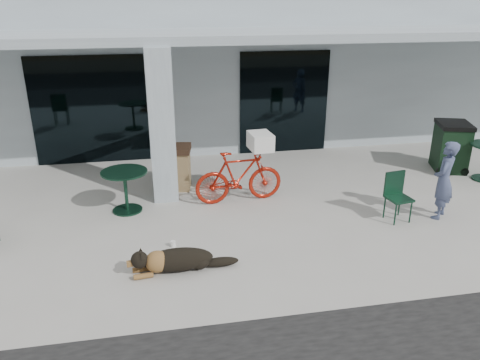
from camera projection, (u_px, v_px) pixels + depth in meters
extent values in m
plane|color=#AFADA5|center=(259.00, 244.00, 8.12)|extent=(80.00, 80.00, 0.00)
cube|color=#ADBCC4|center=(201.00, 54.00, 15.06)|extent=(22.00, 7.00, 4.50)
cube|color=black|center=(90.00, 111.00, 11.63)|extent=(2.80, 0.06, 2.70)
cube|color=black|center=(284.00, 103.00, 12.49)|extent=(2.40, 0.06, 2.70)
cube|color=#ADBCC4|center=(162.00, 127.00, 9.39)|extent=(0.50, 0.50, 3.12)
cube|color=#ADBCC4|center=(225.00, 35.00, 10.23)|extent=(22.00, 2.80, 0.18)
imported|color=#A21C0D|center=(239.00, 177.00, 9.60)|extent=(1.87, 0.67, 1.10)
cube|color=white|center=(260.00, 141.00, 9.45)|extent=(0.47, 0.61, 0.34)
cylinder|color=white|center=(173.00, 244.00, 8.01)|extent=(0.09, 0.09, 0.11)
imported|color=#414C6E|center=(444.00, 180.00, 8.84)|extent=(0.65, 0.65, 1.53)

